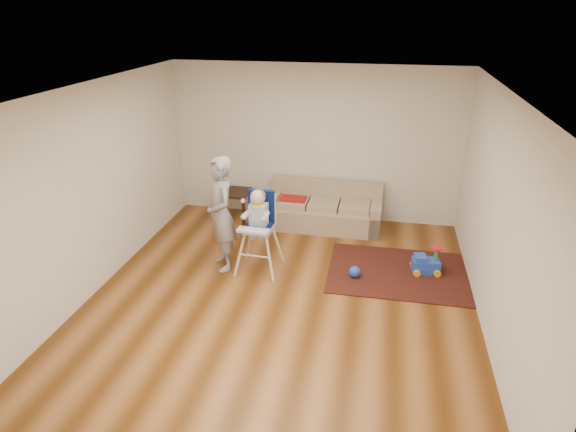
% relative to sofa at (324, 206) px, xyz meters
% --- Properties ---
extents(ground, '(5.50, 5.50, 0.00)m').
position_rel_sofa_xyz_m(ground, '(-0.25, -2.30, -0.38)').
color(ground, '#532C0C').
rests_on(ground, ground).
extents(room_envelope, '(5.04, 5.52, 2.72)m').
position_rel_sofa_xyz_m(room_envelope, '(-0.25, -1.77, 1.50)').
color(room_envelope, silver).
rests_on(room_envelope, ground).
extents(sofa, '(1.96, 0.82, 0.75)m').
position_rel_sofa_xyz_m(sofa, '(0.00, 0.00, 0.00)').
color(sofa, gray).
rests_on(sofa, ground).
extents(side_table, '(0.54, 0.54, 0.54)m').
position_rel_sofa_xyz_m(side_table, '(-1.61, -0.00, -0.11)').
color(side_table, black).
rests_on(side_table, ground).
extents(area_rug, '(1.99, 1.50, 0.02)m').
position_rel_sofa_xyz_m(area_rug, '(1.27, -1.37, -0.37)').
color(area_rug, black).
rests_on(area_rug, ground).
extents(ride_on_toy, '(0.41, 0.32, 0.41)m').
position_rel_sofa_xyz_m(ride_on_toy, '(1.66, -1.29, -0.16)').
color(ride_on_toy, blue).
rests_on(ride_on_toy, area_rug).
extents(toy_ball, '(0.17, 0.17, 0.17)m').
position_rel_sofa_xyz_m(toy_ball, '(0.67, -1.63, -0.28)').
color(toy_ball, blue).
rests_on(toy_ball, area_rug).
extents(high_chair, '(0.60, 0.60, 1.25)m').
position_rel_sofa_xyz_m(high_chair, '(-0.72, -1.65, 0.22)').
color(high_chair, silver).
rests_on(high_chair, ground).
extents(adult, '(0.68, 0.73, 1.68)m').
position_rel_sofa_xyz_m(adult, '(-1.26, -1.68, 0.46)').
color(adult, gray).
rests_on(adult, ground).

